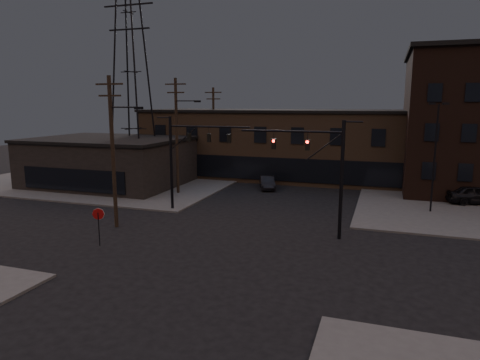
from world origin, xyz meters
name	(u,v)px	position (x,y,z in m)	size (l,w,h in m)	color
ground	(226,249)	(0.00, 0.00, 0.00)	(140.00, 140.00, 0.00)	black
sidewalk_nw	(126,175)	(-22.00, 22.00, 0.07)	(30.00, 30.00, 0.15)	#474744
building_row	(307,145)	(0.00, 28.00, 4.00)	(40.00, 12.00, 8.00)	brown
building_left	(110,163)	(-20.00, 16.00, 2.50)	(16.00, 12.00, 5.00)	black
traffic_signal_near	(325,166)	(5.36, 4.50, 4.93)	(7.12, 0.24, 8.00)	black
traffic_signal_far	(185,153)	(-6.72, 8.00, 5.01)	(7.12, 0.24, 8.00)	black
stop_sign	(98,218)	(-8.00, -1.99, 1.84)	(0.72, 0.33, 2.48)	black
utility_pole_near	(113,148)	(-9.43, 2.00, 5.87)	(3.70, 0.28, 11.00)	black
utility_pole_mid	(177,133)	(-10.44, 14.00, 6.13)	(3.70, 0.28, 11.50)	black
utility_pole_far	(214,130)	(-11.50, 26.00, 5.78)	(2.20, 0.28, 11.00)	black
transmission_tower	(131,72)	(-18.00, 18.00, 12.50)	(7.00, 7.00, 25.00)	black
lot_light_a	(435,148)	(13.00, 14.00, 5.51)	(1.50, 0.28, 9.14)	black
parked_car_lot_a	(476,194)	(17.07, 18.29, 1.01)	(2.04, 5.06, 1.72)	black
parked_car_lot_b	(449,193)	(14.94, 18.94, 0.86)	(2.00, 4.91, 1.43)	silver
car_crossing	(267,183)	(-2.69, 19.56, 0.68)	(1.44, 4.12, 1.36)	black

